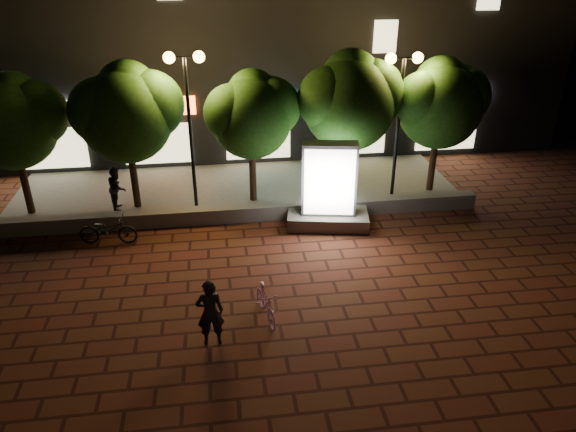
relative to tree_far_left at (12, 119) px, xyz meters
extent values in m
plane|color=#502119|center=(6.95, -5.46, -3.29)|extent=(80.00, 80.00, 0.00)
cube|color=slate|center=(6.95, -1.46, -3.04)|extent=(16.00, 0.45, 0.50)
cube|color=slate|center=(6.95, 1.04, -3.25)|extent=(16.00, 5.00, 0.08)
cube|color=black|center=(6.95, 7.54, 1.71)|extent=(28.00, 8.00, 10.00)
cube|color=silver|center=(-0.05, 3.48, -0.69)|extent=(3.20, 0.12, 0.70)
cube|color=beige|center=(-0.05, 3.48, -2.19)|extent=(2.60, 0.10, 1.60)
cube|color=#E25016|center=(3.95, 3.48, -0.69)|extent=(3.20, 0.12, 0.70)
cube|color=beige|center=(3.95, 3.48, -2.19)|extent=(2.60, 0.10, 1.60)
cube|color=#3FB8DF|center=(7.95, 3.48, -0.69)|extent=(3.20, 0.12, 0.70)
cube|color=beige|center=(7.95, 3.48, -2.19)|extent=(2.60, 0.10, 1.60)
cube|color=#F7AE0E|center=(11.95, 3.48, -0.69)|extent=(3.20, 0.12, 0.70)
cube|color=beige|center=(11.95, 3.48, -2.19)|extent=(2.60, 0.10, 1.60)
cube|color=silver|center=(15.95, 3.48, -0.69)|extent=(3.20, 0.12, 0.70)
cube|color=beige|center=(15.95, 3.48, -2.19)|extent=(2.60, 0.10, 1.60)
cube|color=beige|center=(12.95, 3.48, 1.71)|extent=(0.90, 0.10, 1.20)
cylinder|color=black|center=(-0.05, -0.06, -2.09)|extent=(0.24, 0.24, 2.25)
sphere|color=#265619|center=(-0.05, -0.06, -0.19)|extent=(2.80, 2.80, 2.80)
sphere|color=#265619|center=(0.65, 0.14, 0.11)|extent=(2.10, 2.10, 2.10)
sphere|color=#265619|center=(0.05, 0.29, 0.51)|extent=(1.82, 1.82, 1.82)
cylinder|color=black|center=(3.45, -0.06, -2.04)|extent=(0.24, 0.24, 2.34)
sphere|color=#265619|center=(3.45, -0.06, -0.05)|extent=(3.00, 3.00, 3.00)
sphere|color=#265619|center=(4.20, 0.14, 0.25)|extent=(2.25, 2.25, 2.25)
sphere|color=#265619|center=(2.77, -0.21, 0.20)|extent=(2.10, 2.10, 2.10)
sphere|color=#265619|center=(3.55, 0.29, 0.70)|extent=(1.95, 1.95, 1.95)
cylinder|color=black|center=(7.45, -0.06, -2.11)|extent=(0.24, 0.24, 2.21)
sphere|color=#265619|center=(7.45, -0.06, -0.26)|extent=(2.70, 2.70, 2.70)
sphere|color=#265619|center=(8.12, 0.14, 0.04)|extent=(2.03, 2.03, 2.02)
sphere|color=#265619|center=(6.84, -0.21, -0.01)|extent=(1.89, 1.89, 1.89)
sphere|color=#265619|center=(7.55, 0.29, 0.41)|extent=(1.76, 1.76, 1.76)
cylinder|color=black|center=(10.75, -0.06, -2.00)|extent=(0.24, 0.24, 2.43)
sphere|color=#265619|center=(10.75, -0.06, 0.07)|extent=(3.10, 3.10, 3.10)
sphere|color=#265619|center=(11.52, 0.14, 0.37)|extent=(2.33, 2.33, 2.33)
sphere|color=#265619|center=(10.05, -0.21, 0.32)|extent=(2.17, 2.17, 2.17)
sphere|color=#265619|center=(10.85, 0.29, 0.85)|extent=(2.01, 2.02, 2.02)
cylinder|color=black|center=(13.95, -0.06, -2.06)|extent=(0.24, 0.24, 2.29)
sphere|color=#265619|center=(13.95, -0.06, -0.12)|extent=(2.90, 2.90, 2.90)
sphere|color=#265619|center=(14.67, 0.14, 0.18)|extent=(2.18, 2.17, 2.17)
sphere|color=#265619|center=(13.30, -0.21, 0.13)|extent=(2.03, 2.03, 2.03)
sphere|color=#265619|center=(14.05, 0.29, 0.61)|extent=(1.89, 1.88, 1.88)
cylinder|color=black|center=(5.45, -0.26, -0.71)|extent=(0.12, 0.12, 5.00)
cylinder|color=black|center=(5.45, -0.26, 1.79)|extent=(0.90, 0.08, 0.08)
sphere|color=gold|center=(5.00, -0.26, 1.79)|extent=(0.36, 0.36, 0.36)
sphere|color=gold|center=(5.90, -0.26, 1.79)|extent=(0.36, 0.36, 0.36)
cylinder|color=black|center=(12.45, -0.26, -0.81)|extent=(0.12, 0.12, 4.80)
cylinder|color=black|center=(12.45, -0.26, 1.59)|extent=(0.90, 0.08, 0.08)
sphere|color=gold|center=(12.00, -0.26, 1.59)|extent=(0.36, 0.36, 0.36)
sphere|color=gold|center=(12.90, -0.26, 1.59)|extent=(0.36, 0.36, 0.36)
cube|color=slate|center=(9.69, -2.17, -3.08)|extent=(2.76, 1.73, 0.43)
cube|color=#4C4C51|center=(9.69, -2.17, -1.69)|extent=(1.79, 0.89, 2.36)
cube|color=white|center=(9.63, -2.48, -1.69)|extent=(1.54, 0.32, 2.14)
cube|color=white|center=(9.74, -1.87, -1.69)|extent=(1.54, 0.32, 2.14)
imported|color=#C27BAB|center=(7.20, -6.82, -2.85)|extent=(0.71, 1.52, 0.88)
imported|color=black|center=(5.90, -7.55, -2.45)|extent=(0.64, 0.45, 1.69)
imported|color=black|center=(2.86, -2.46, -2.83)|extent=(1.81, 0.81, 0.92)
imported|color=black|center=(2.86, -0.13, -2.46)|extent=(0.61, 0.76, 1.51)
camera|label=1|loc=(6.28, -17.45, 4.84)|focal=33.74mm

